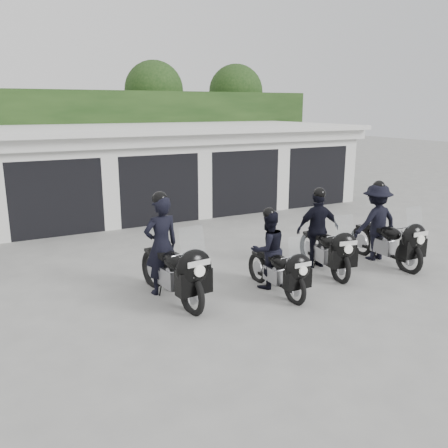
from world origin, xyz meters
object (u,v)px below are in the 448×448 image
police_bike_a (170,257)px  police_bike_c (322,235)px  police_bike_b (273,255)px  police_bike_d (381,227)px

police_bike_a → police_bike_c: police_bike_a is taller
police_bike_a → police_bike_b: police_bike_a is taller
police_bike_a → police_bike_c: 3.68m
police_bike_a → police_bike_b: size_ratio=1.23×
police_bike_b → police_bike_c: (1.69, 0.55, 0.08)m
police_bike_c → police_bike_a: bearing=-170.0°
police_bike_b → police_bike_c: 1.77m
police_bike_c → police_bike_d: bearing=3.0°
police_bike_a → police_bike_b: bearing=-22.0°
police_bike_a → police_bike_c: size_ratio=1.11×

